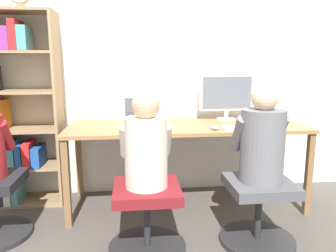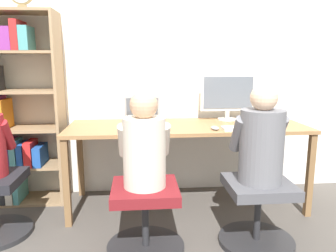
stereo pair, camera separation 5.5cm
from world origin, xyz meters
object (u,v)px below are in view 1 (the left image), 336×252
Objects in this scene: office_chair_left at (259,210)px; person_at_laptop at (146,146)px; bookshelf at (3,115)px; person_at_monitor at (262,140)px; laptop at (142,116)px; office_chair_right at (147,216)px; keyboard at (245,128)px; desktop_monitor at (227,96)px.

person_at_laptop is at bearing -179.60° from office_chair_left.
person_at_monitor is at bearing -23.97° from bookshelf.
laptop is 0.91m from person_at_laptop.
person_at_laptop is (-0.79, -0.01, -0.02)m from person_at_monitor.
office_chair_right is at bearing -90.00° from person_at_laptop.
bookshelf reaches higher than keyboard.
keyboard is (0.83, -0.45, -0.04)m from laptop.
person_at_monitor is (0.79, 0.02, 0.51)m from office_chair_right.
person_at_monitor is 2.18m from bookshelf.
keyboard is 0.71× the size of office_chair_left.
desktop_monitor reaches higher than office_chair_right.
office_chair_left is 1.00× the size of office_chair_right.
person_at_laptop is (-0.00, 0.00, 0.49)m from office_chair_right.
bookshelf is (-2.03, 0.44, 0.07)m from keyboard.
office_chair_left is 2.26m from bookshelf.
desktop_monitor is at bearing 48.90° from office_chair_right.
person_at_laptop reaches higher than office_chair_right.
bookshelf is at bearing 167.82° from keyboard.
office_chair_left is (0.79, -0.91, -0.54)m from laptop.
keyboard is at bearing -86.38° from desktop_monitor.
laptop is 0.63× the size of office_chair_right.
person_at_monitor reaches higher than office_chair_left.
office_chair_left is 0.51m from person_at_monitor.
laptop is 1.06m from office_chair_right.
laptop is at bearing 89.91° from office_chair_right.
desktop_monitor reaches higher than laptop.
keyboard is 0.22× the size of bookshelf.
person_at_laptop reaches higher than office_chair_left.
office_chair_left is at bearing 0.40° from person_at_laptop.
office_chair_right is at bearing -178.90° from person_at_monitor.
person_at_monitor reaches higher than office_chair_right.
laptop is 0.88× the size of keyboard.
office_chair_right is (-0.80, -0.92, -0.72)m from desktop_monitor.
person_at_monitor is at bearing 90.00° from office_chair_left.
desktop_monitor is 0.96× the size of office_chair_right.
person_at_monitor is (-0.04, -0.45, 0.01)m from keyboard.
desktop_monitor is 2.01m from bookshelf.
office_chair_left is 0.84× the size of person_at_laptop.
desktop_monitor is 0.77× the size of person_at_monitor.
laptop is at bearing 131.05° from office_chair_left.
keyboard is at bearing -12.18° from bookshelf.
person_at_monitor is 1.06× the size of person_at_laptop.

